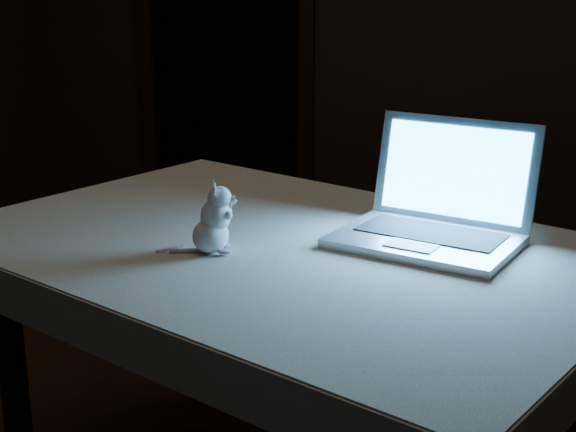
% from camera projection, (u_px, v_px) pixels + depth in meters
% --- Properties ---
extents(doorway, '(1.06, 0.36, 2.13)m').
position_uv_depth(doorway, '(225.00, 18.00, 4.73)').
color(doorway, black).
rests_on(doorway, back_wall).
extents(table, '(1.60, 1.34, 0.73)m').
position_uv_depth(table, '(282.00, 392.00, 1.97)').
color(table, black).
rests_on(table, floor).
extents(tablecloth, '(1.70, 1.39, 0.10)m').
position_uv_depth(tablecloth, '(319.00, 268.00, 1.85)').
color(tablecloth, beige).
rests_on(tablecloth, table).
extents(laptop, '(0.46, 0.43, 0.26)m').
position_uv_depth(laptop, '(428.00, 188.00, 1.81)').
color(laptop, silver).
rests_on(laptop, tablecloth).
extents(plush_mouse, '(0.12, 0.12, 0.15)m').
position_uv_depth(plush_mouse, '(210.00, 218.00, 1.78)').
color(plush_mouse, silver).
rests_on(plush_mouse, tablecloth).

